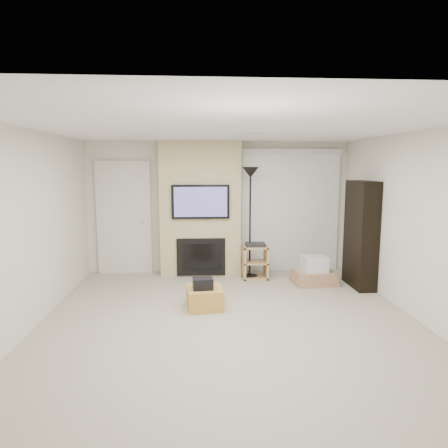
{
  "coord_description": "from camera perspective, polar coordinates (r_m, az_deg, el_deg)",
  "views": [
    {
      "loc": [
        -0.42,
        -4.92,
        2.04
      ],
      "look_at": [
        0.0,
        1.2,
        1.15
      ],
      "focal_mm": 32.0,
      "sensor_mm": 36.0,
      "label": 1
    }
  ],
  "objects": [
    {
      "name": "fireplace_wall",
      "position": [
        7.5,
        -3.37,
        2.09
      ],
      "size": [
        1.5,
        0.47,
        2.5
      ],
      "color": "tan",
      "rests_on": "floor"
    },
    {
      "name": "floor",
      "position": [
        5.34,
        0.91,
        -14.2
      ],
      "size": [
        5.0,
        5.5,
        0.0
      ],
      "primitive_type": "cube",
      "color": "#ADA591",
      "rests_on": "ground"
    },
    {
      "name": "hvac_vent",
      "position": [
        5.79,
        4.33,
        12.77
      ],
      "size": [
        0.35,
        0.18,
        0.01
      ],
      "primitive_type": "cube",
      "color": "silver",
      "rests_on": "ceiling"
    },
    {
      "name": "av_stand",
      "position": [
        7.34,
        4.46,
        -5.11
      ],
      "size": [
        0.45,
        0.38,
        0.66
      ],
      "color": "tan",
      "rests_on": "floor"
    },
    {
      "name": "vertical_blinds",
      "position": [
        7.87,
        9.48,
        2.55
      ],
      "size": [
        1.98,
        0.1,
        2.37
      ],
      "color": "silver",
      "rests_on": "floor"
    },
    {
      "name": "ottoman",
      "position": [
        5.87,
        -2.77,
        -10.52
      ],
      "size": [
        0.55,
        0.55,
        0.3
      ],
      "primitive_type": "cube",
      "rotation": [
        0.0,
        0.0,
        0.09
      ],
      "color": "gold",
      "rests_on": "floor"
    },
    {
      "name": "floor_lamp",
      "position": [
        7.22,
        3.78,
        4.72
      ],
      "size": [
        0.3,
        0.3,
        2.03
      ],
      "color": "black",
      "rests_on": "floor"
    },
    {
      "name": "wall_front",
      "position": [
        2.34,
        6.75,
        -11.45
      ],
      "size": [
        5.0,
        0.0,
        2.5
      ],
      "primitive_type": "cube",
      "rotation": [
        1.57,
        0.0,
        0.0
      ],
      "color": "silver",
      "rests_on": "ground"
    },
    {
      "name": "wall_back",
      "position": [
        7.72,
        -0.79,
        2.38
      ],
      "size": [
        5.0,
        0.0,
        2.5
      ],
      "primitive_type": "cube",
      "rotation": [
        1.57,
        0.0,
        0.0
      ],
      "color": "silver",
      "rests_on": "ground"
    },
    {
      "name": "box_stack",
      "position": [
        7.2,
        12.75,
        -6.86
      ],
      "size": [
        0.77,
        0.61,
        0.49
      ],
      "color": "tan",
      "rests_on": "floor"
    },
    {
      "name": "bookshelf",
      "position": [
        7.12,
        18.95,
        -1.41
      ],
      "size": [
        0.3,
        0.8,
        1.8
      ],
      "color": "black",
      "rests_on": "floor"
    },
    {
      "name": "entry_door",
      "position": [
        7.82,
        -14.06,
        0.76
      ],
      "size": [
        1.02,
        0.11,
        2.14
      ],
      "color": "silver",
      "rests_on": "floor"
    },
    {
      "name": "black_bag",
      "position": [
        5.76,
        -3.04,
        -8.49
      ],
      "size": [
        0.3,
        0.25,
        0.16
      ],
      "primitive_type": "cube",
      "rotation": [
        0.0,
        0.0,
        0.09
      ],
      "color": "black",
      "rests_on": "ottoman"
    },
    {
      "name": "wall_right",
      "position": [
        5.77,
        26.51,
        -0.48
      ],
      "size": [
        0.0,
        5.5,
        2.5
      ],
      "primitive_type": "cube",
      "rotation": [
        1.57,
        0.0,
        1.57
      ],
      "color": "silver",
      "rests_on": "ground"
    },
    {
      "name": "wall_left",
      "position": [
        5.4,
        -26.56,
        -1.03
      ],
      "size": [
        0.0,
        5.5,
        2.5
      ],
      "primitive_type": "cube",
      "rotation": [
        1.57,
        0.0,
        1.57
      ],
      "color": "silver",
      "rests_on": "ground"
    },
    {
      "name": "ceiling",
      "position": [
        4.96,
        0.98,
        13.59
      ],
      "size": [
        5.0,
        5.5,
        0.0
      ],
      "primitive_type": "cube",
      "color": "white",
      "rests_on": "wall_back"
    }
  ]
}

